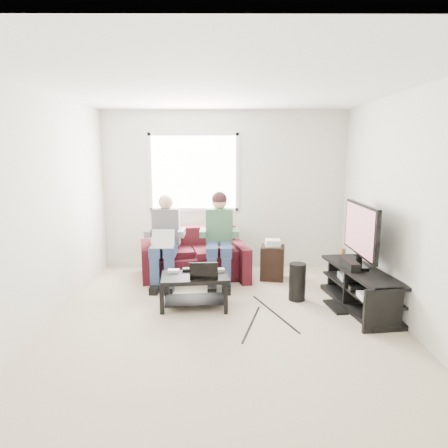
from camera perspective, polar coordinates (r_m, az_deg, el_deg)
The scene contains 26 objects.
floor at distance 4.78m, azimuth 0.15°, elevation -13.58°, with size 4.50×4.50×0.00m, color #B8A68F.
ceiling at distance 4.42m, azimuth 0.17°, elevation 18.98°, with size 4.50×4.50×0.00m, color white.
wall_back at distance 6.65m, azimuth 0.03°, elevation 4.82°, with size 4.50×4.50×0.00m, color silver.
wall_front at distance 2.21m, azimuth 0.57°, elevation -6.28°, with size 4.50×4.50×0.00m, color silver.
wall_left at distance 4.83m, azimuth -24.30°, elevation 1.86°, with size 4.50×4.50×0.00m, color silver.
wall_right at distance 4.86m, azimuth 24.49°, elevation 1.88°, with size 4.50×4.50×0.00m, color silver.
window at distance 6.62m, azimuth -4.34°, elevation 7.37°, with size 1.48×0.04×1.28m.
sofa at distance 6.24m, azimuth -4.34°, elevation -5.02°, with size 1.77×1.01×0.76m.
person_left at distance 5.94m, azimuth -8.42°, elevation -1.74°, with size 0.40×0.70×1.30m.
person_right at distance 5.89m, azimuth -0.68°, elevation -1.14°, with size 0.40×0.71×1.35m.
laptop_silver at distance 5.69m, azimuth -8.79°, elevation -2.63°, with size 0.32×0.22×0.24m, color silver, non-canonical shape.
coffee_table at distance 5.06m, azimuth -4.16°, elevation -8.51°, with size 0.88×0.59×0.41m.
laptop_black at distance 4.91m, azimuth -2.85°, elevation -6.27°, with size 0.34×0.24×0.24m, color black, non-canonical shape.
controller_a at distance 5.16m, azimuth -7.21°, elevation -6.67°, with size 0.14×0.09×0.04m, color silver.
controller_b at distance 5.20m, azimuth -5.15°, elevation -6.50°, with size 0.14×0.09×0.04m, color black.
controller_c at distance 5.15m, azimuth -0.71°, elevation -6.62°, with size 0.14×0.09×0.04m, color gray.
tv_stand at distance 5.35m, azimuth 18.87°, elevation -8.93°, with size 0.65×1.54×0.49m.
tv at distance 5.26m, azimuth 18.95°, elevation -1.01°, with size 0.12×1.10×0.81m.
soundbar at distance 5.31m, azimuth 17.49°, elevation -5.35°, with size 0.12×0.50×0.10m, color black.
drink_cup at distance 5.82m, azimuth 16.59°, elevation -3.86°, with size 0.08×0.08×0.12m, color #A77247.
console_white at distance 4.98m, azimuth 20.42°, elevation -9.63°, with size 0.30×0.22×0.06m, color silver.
console_grey at distance 5.60m, azimuth 17.92°, elevation -7.16°, with size 0.34×0.26×0.08m, color gray.
console_black at distance 5.29m, azimuth 19.10°, elevation -8.33°, with size 0.38×0.30×0.07m, color black.
subwoofer at distance 5.38m, azimuth 10.42°, elevation -8.13°, with size 0.22×0.22×0.50m, color black.
keyboard_floor at distance 5.30m, azimuth 15.60°, elevation -11.33°, with size 0.15×0.46×0.03m, color black.
end_table at distance 6.19m, azimuth 6.94°, elevation -5.32°, with size 0.35×0.35×0.62m.
Camera 1 is at (-0.03, -4.37, 1.93)m, focal length 32.00 mm.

